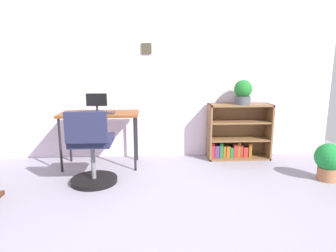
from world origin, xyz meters
name	(u,v)px	position (x,y,z in m)	size (l,w,h in m)	color
ground_plane	(156,238)	(0.00, 0.00, 0.00)	(6.24, 6.24, 0.00)	gray
wall_back	(153,75)	(0.00, 2.15, 1.18)	(5.20, 0.12, 2.35)	silver
desk	(100,118)	(-0.69, 1.70, 0.65)	(0.99, 0.50, 0.71)	brown
monitor	(97,104)	(-0.73, 1.76, 0.83)	(0.27, 0.19, 0.24)	#262628
keyboard	(98,113)	(-0.70, 1.63, 0.72)	(0.41, 0.14, 0.02)	#322C2C
office_chair	(92,152)	(-0.69, 1.07, 0.37)	(0.52, 0.55, 0.85)	black
bookshelf_low	(236,134)	(1.19, 1.95, 0.35)	(0.88, 0.30, 0.78)	brown
potted_plant_on_shelf	(243,92)	(1.23, 1.90, 0.95)	(0.24, 0.24, 0.33)	#474C51
potted_plant_floor	(329,160)	(1.99, 1.04, 0.24)	(0.31, 0.31, 0.44)	#9E6642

